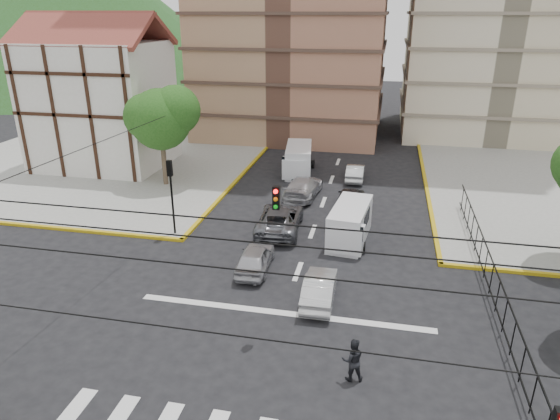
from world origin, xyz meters
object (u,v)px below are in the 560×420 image
(traffic_light_nw, at_px, (171,185))
(car_silver_front_left, at_px, (255,258))
(pedestrian_crosswalk, at_px, (353,360))
(van_left_lane, at_px, (298,161))
(van_right_lane, at_px, (350,225))
(car_white_front_right, at_px, (319,288))

(traffic_light_nw, xyz_separation_m, car_silver_front_left, (5.63, -3.04, -2.46))
(car_silver_front_left, xyz_separation_m, pedestrian_crosswalk, (5.42, -7.14, 0.18))
(pedestrian_crosswalk, bearing_deg, van_left_lane, -88.42)
(van_right_lane, xyz_separation_m, van_left_lane, (-5.04, 11.90, 0.08))
(car_silver_front_left, distance_m, pedestrian_crosswalk, 8.97)
(traffic_light_nw, xyz_separation_m, van_left_lane, (4.98, 13.14, -2.02))
(traffic_light_nw, height_order, pedestrian_crosswalk, traffic_light_nw)
(van_right_lane, height_order, car_silver_front_left, van_right_lane)
(van_right_lane, height_order, van_left_lane, van_left_lane)
(van_left_lane, bearing_deg, car_silver_front_left, -95.59)
(van_left_lane, xyz_separation_m, pedestrian_crosswalk, (6.07, -23.32, -0.26))
(traffic_light_nw, relative_size, van_right_lane, 0.92)
(van_left_lane, bearing_deg, pedestrian_crosswalk, -83.31)
(van_left_lane, height_order, pedestrian_crosswalk, van_left_lane)
(van_right_lane, bearing_deg, traffic_light_nw, -166.71)
(van_right_lane, distance_m, car_white_front_right, 6.53)
(traffic_light_nw, height_order, car_white_front_right, traffic_light_nw)
(car_silver_front_left, xyz_separation_m, car_white_front_right, (3.58, -2.20, -0.01))
(van_right_lane, relative_size, van_left_lane, 0.92)
(pedestrian_crosswalk, bearing_deg, van_right_lane, -97.87)
(traffic_light_nw, distance_m, car_white_front_right, 10.88)
(traffic_light_nw, distance_m, pedestrian_crosswalk, 15.20)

